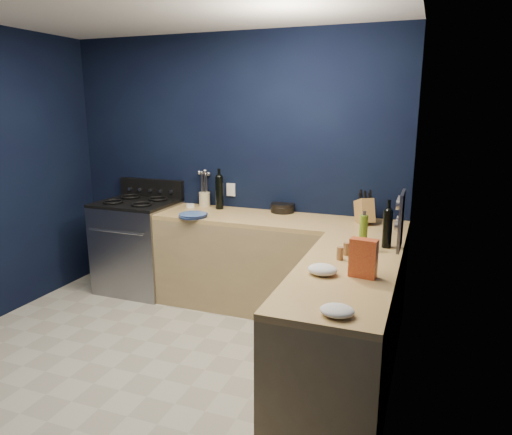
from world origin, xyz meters
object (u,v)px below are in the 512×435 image
at_px(knife_block, 364,211).
at_px(crouton_bag, 363,258).
at_px(utensil_crock, 205,199).
at_px(plate_stack, 193,215).
at_px(gas_range, 139,247).

distance_m(knife_block, crouton_bag, 1.37).
bearing_deg(crouton_bag, utensil_crock, 146.47).
xyz_separation_m(plate_stack, utensil_crock, (-0.12, 0.49, 0.06)).
bearing_deg(utensil_crock, plate_stack, -75.98).
height_order(gas_range, crouton_bag, crouton_bag).
height_order(plate_stack, crouton_bag, crouton_bag).
relative_size(gas_range, crouton_bag, 3.86).
bearing_deg(gas_range, crouton_bag, -26.72).
bearing_deg(gas_range, plate_stack, -15.85).
height_order(knife_block, crouton_bag, crouton_bag).
relative_size(knife_block, crouton_bag, 0.89).
distance_m(plate_stack, knife_block, 1.56).
height_order(gas_range, plate_stack, plate_stack).
distance_m(plate_stack, crouton_bag, 2.00).
xyz_separation_m(gas_range, utensil_crock, (0.65, 0.27, 0.51)).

